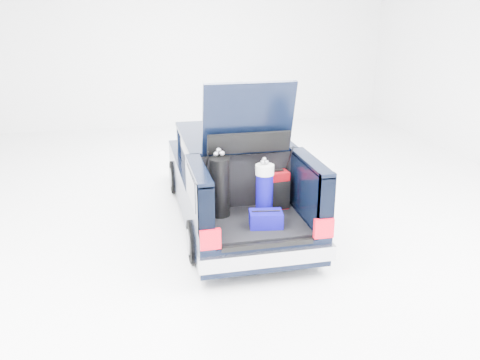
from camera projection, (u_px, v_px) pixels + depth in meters
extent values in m
plane|color=white|center=(234.00, 218.00, 8.60)|extent=(14.00, 14.00, 0.00)
cube|color=black|center=(226.00, 178.00, 9.03)|extent=(1.75, 3.00, 0.70)
cube|color=black|center=(212.00, 158.00, 10.51)|extent=(1.70, 0.30, 0.50)
cube|color=#A3A3AA|center=(211.00, 159.00, 10.66)|extent=(1.72, 0.10, 0.22)
cube|color=black|center=(231.00, 152.00, 8.37)|extent=(1.55, 1.95, 0.54)
cube|color=black|center=(231.00, 135.00, 8.27)|extent=(1.62, 2.05, 0.06)
cube|color=black|center=(255.00, 238.00, 7.11)|extent=(1.75, 1.30, 0.40)
cube|color=black|center=(255.00, 222.00, 7.05)|extent=(1.32, 1.18, 0.05)
cube|color=black|center=(199.00, 201.00, 6.74)|extent=(0.20, 1.30, 0.85)
cube|color=black|center=(310.00, 192.00, 7.05)|extent=(0.20, 1.30, 0.85)
cube|color=black|center=(198.00, 170.00, 6.59)|extent=(0.20, 1.30, 0.06)
cube|color=black|center=(311.00, 162.00, 6.91)|extent=(0.20, 1.30, 0.06)
cube|color=black|center=(246.00, 182.00, 7.47)|extent=(1.36, 0.08, 0.84)
cube|color=#A3A3AA|center=(268.00, 259.00, 6.47)|extent=(1.80, 0.12, 0.20)
cube|color=#BC0818|center=(210.00, 239.00, 6.23)|extent=(0.26, 0.07, 0.26)
cube|color=#BC0818|center=(324.00, 228.00, 6.53)|extent=(0.26, 0.07, 0.26)
cube|color=black|center=(268.00, 245.00, 6.44)|extent=(1.20, 0.06, 0.06)
cube|color=black|center=(249.00, 118.00, 6.98)|extent=(1.28, 0.33, 1.03)
cube|color=black|center=(248.00, 107.00, 6.97)|extent=(0.95, 0.17, 0.54)
cylinder|color=black|center=(176.00, 177.00, 9.67)|extent=(0.20, 0.62, 0.62)
cylinder|color=slate|center=(176.00, 177.00, 9.67)|extent=(0.23, 0.36, 0.36)
cylinder|color=black|center=(259.00, 171.00, 10.00)|extent=(0.20, 0.62, 0.62)
cylinder|color=slate|center=(259.00, 171.00, 10.00)|extent=(0.23, 0.36, 0.36)
cylinder|color=black|center=(196.00, 241.00, 7.09)|extent=(0.20, 0.62, 0.62)
cylinder|color=slate|center=(196.00, 241.00, 7.09)|extent=(0.23, 0.36, 0.36)
cylinder|color=black|center=(307.00, 230.00, 7.42)|extent=(0.20, 0.62, 0.62)
cylinder|color=slate|center=(307.00, 230.00, 7.42)|extent=(0.23, 0.36, 0.36)
cube|color=#720309|center=(275.00, 190.00, 7.40)|extent=(0.37, 0.25, 0.56)
cube|color=black|center=(276.00, 171.00, 7.30)|extent=(0.23, 0.07, 0.03)
cube|color=black|center=(277.00, 196.00, 7.32)|extent=(0.37, 0.05, 0.43)
cylinder|color=black|center=(220.00, 187.00, 7.05)|extent=(0.33, 0.38, 0.89)
cube|color=white|center=(218.00, 182.00, 7.14)|extent=(0.11, 0.04, 0.31)
sphere|color=#99999E|center=(216.00, 154.00, 6.90)|extent=(0.07, 0.07, 0.07)
sphere|color=#99999E|center=(222.00, 153.00, 6.86)|extent=(0.07, 0.07, 0.07)
cylinder|color=black|center=(264.00, 213.00, 7.18)|extent=(0.34, 0.34, 0.10)
cylinder|color=#0A046D|center=(264.00, 192.00, 7.08)|extent=(0.31, 0.31, 0.54)
cylinder|color=white|center=(265.00, 170.00, 6.97)|extent=(0.34, 0.34, 0.14)
sphere|color=#99999E|center=(267.00, 162.00, 6.96)|extent=(0.06, 0.06, 0.06)
sphere|color=#99999E|center=(264.00, 159.00, 6.96)|extent=(0.06, 0.06, 0.06)
cube|color=#0A046D|center=(266.00, 219.00, 6.84)|extent=(0.48, 0.35, 0.21)
cylinder|color=black|center=(266.00, 211.00, 6.80)|extent=(0.38, 0.08, 0.02)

